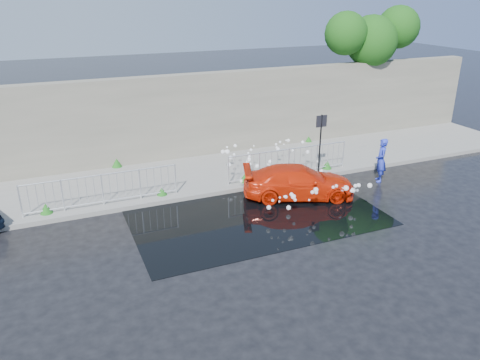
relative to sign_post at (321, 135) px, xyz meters
name	(u,v)px	position (x,y,z in m)	size (l,w,h in m)	color
ground	(254,230)	(-4.20, -3.10, -1.72)	(90.00, 90.00, 0.00)	black
pavement	(202,174)	(-4.20, 1.90, -1.65)	(30.00, 4.00, 0.15)	slate
curb	(219,192)	(-4.20, -0.10, -1.64)	(30.00, 0.25, 0.16)	slate
retaining_wall	(184,116)	(-4.20, 4.10, 0.18)	(30.00, 0.60, 3.50)	#656255
puddle	(255,214)	(-3.70, -2.10, -1.72)	(8.00, 5.00, 0.01)	black
sign_post	(321,135)	(0.00, 0.00, 0.00)	(0.45, 0.06, 2.50)	black
tree	(372,36)	(5.33, 4.32, 3.10)	(5.03, 2.45, 6.23)	#332114
railing_left	(102,189)	(-8.20, 0.25, -0.99)	(5.05, 0.05, 1.10)	silver
railing_right	(289,161)	(-1.20, 0.25, -0.99)	(5.05, 0.05, 1.10)	silver
weeds	(198,173)	(-4.50, 1.39, -1.41)	(12.17, 3.93, 0.36)	#164A13
water_spray	(285,171)	(-1.84, -0.65, -0.99)	(3.66, 5.73, 1.07)	white
red_car	(299,182)	(-1.68, -1.40, -1.16)	(1.59, 3.91, 1.13)	red
person	(381,160)	(1.93, -1.30, -0.88)	(0.62, 0.40, 1.69)	#2635C2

